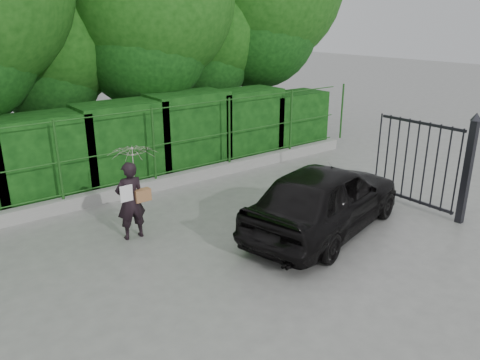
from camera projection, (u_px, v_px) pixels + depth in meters
ground at (257, 265)px, 8.25m from camera, size 80.00×80.00×0.00m
kerb at (142, 187)px, 11.57m from camera, size 14.00×0.25×0.30m
fence at (147, 145)px, 11.35m from camera, size 14.13×0.06×1.80m
hedge at (118, 145)px, 11.97m from camera, size 14.20×1.20×2.28m
gate at (446, 164)px, 9.95m from camera, size 0.22×2.33×2.36m
woman at (133, 178)px, 8.97m from camera, size 0.93×0.95×1.85m
car at (325, 198)px, 9.35m from camera, size 4.52×2.69×1.44m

